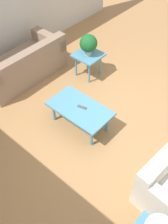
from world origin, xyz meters
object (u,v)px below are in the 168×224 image
(potted_plant, at_px, (88,44))
(coffee_table, at_px, (80,110))
(sofa, at_px, (23,66))
(side_table_plant, at_px, (88,57))

(potted_plant, bearing_deg, coffee_table, 124.88)
(sofa, relative_size, potted_plant, 4.27)
(coffee_table, bearing_deg, sofa, -7.67)
(sofa, bearing_deg, side_table_plant, 134.07)
(sofa, distance_m, coffee_table, 1.87)
(sofa, height_order, side_table_plant, sofa)
(coffee_table, height_order, side_table_plant, side_table_plant)
(side_table_plant, bearing_deg, sofa, 44.20)
(coffee_table, xyz_separation_m, potted_plant, (0.85, -1.22, 0.39))
(side_table_plant, relative_size, potted_plant, 1.24)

